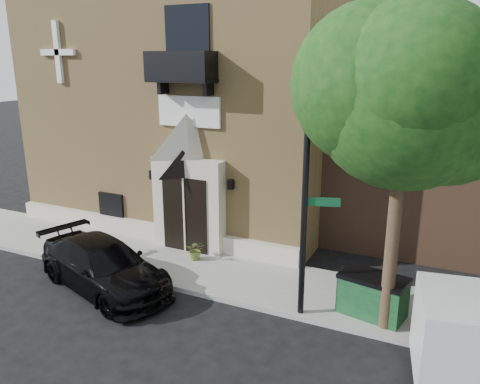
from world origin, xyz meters
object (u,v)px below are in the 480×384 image
(street_sign, at_px, (305,204))
(dumpster, at_px, (373,295))
(fire_hydrant, at_px, (435,326))
(black_sedan, at_px, (104,266))

(street_sign, relative_size, dumpster, 3.24)
(fire_hydrant, bearing_deg, street_sign, -179.93)
(black_sedan, bearing_deg, dumpster, -60.31)
(street_sign, distance_m, dumpster, 3.03)
(dumpster, bearing_deg, fire_hydrant, -11.19)
(black_sedan, bearing_deg, street_sign, -63.31)
(black_sedan, relative_size, street_sign, 0.84)
(black_sedan, distance_m, fire_hydrant, 9.07)
(street_sign, xyz_separation_m, fire_hydrant, (3.24, 0.00, -2.55))
(black_sedan, relative_size, fire_hydrant, 5.74)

